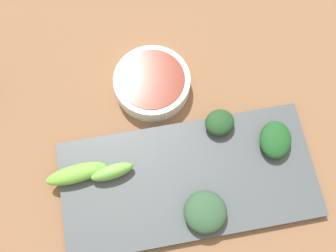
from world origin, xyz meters
The scene contains 8 objects.
tabletop centered at (0.00, 0.00, 0.01)m, with size 2.10×2.10×0.02m, color brown.
sauce_bowl centered at (-0.10, -0.03, 0.04)m, with size 0.12×0.12×0.03m.
serving_plate centered at (0.06, 0.00, 0.03)m, with size 0.18×0.39×0.01m, color #43494E.
broccoli_stalk_0 centered at (0.03, -0.11, 0.04)m, with size 0.02×0.07×0.03m, color #72BA4C.
broccoli_leafy_1 centered at (0.12, 0.01, 0.05)m, with size 0.06×0.06×0.03m, color #2E5134.
broccoli_leafy_2 centered at (-0.01, 0.06, 0.04)m, with size 0.04×0.05×0.03m, color #1E4421.
broccoli_stalk_3 centered at (0.03, -0.16, 0.04)m, with size 0.03×0.09×0.02m, color #6DB63E.
broccoli_leafy_4 centered at (0.03, 0.14, 0.04)m, with size 0.06×0.05×0.02m, color #1B4E21.
Camera 1 is at (0.19, -0.05, 0.65)m, focal length 44.49 mm.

